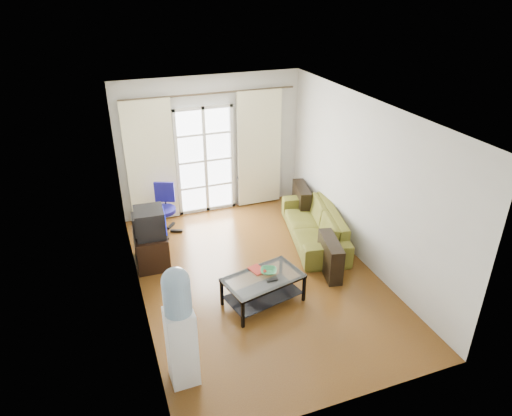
{
  "coord_description": "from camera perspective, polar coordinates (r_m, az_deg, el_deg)",
  "views": [
    {
      "loc": [
        -2.1,
        -5.63,
        4.28
      ],
      "look_at": [
        0.1,
        0.35,
        1.04
      ],
      "focal_mm": 32.0,
      "sensor_mm": 36.0,
      "label": 1
    }
  ],
  "objects": [
    {
      "name": "coffee_table",
      "position": [
        6.68,
        0.9,
        -9.76
      ],
      "size": [
        1.23,
        0.87,
        0.45
      ],
      "rotation": [
        0.0,
        0.0,
        0.23
      ],
      "color": "silver",
      "rests_on": "floor"
    },
    {
      "name": "wall_left",
      "position": [
        6.35,
        -15.18,
        -1.55
      ],
      "size": [
        0.02,
        5.2,
        2.7
      ],
      "primitive_type": "cube",
      "color": "silver",
      "rests_on": "floor"
    },
    {
      "name": "wall_back",
      "position": [
        8.98,
        -5.61,
        7.78
      ],
      "size": [
        3.6,
        0.02,
        2.7
      ],
      "primitive_type": "cube",
      "color": "silver",
      "rests_on": "floor"
    },
    {
      "name": "wall_front",
      "position": [
        4.71,
        11.58,
        -12.22
      ],
      "size": [
        3.6,
        0.02,
        2.7
      ],
      "primitive_type": "cube",
      "color": "silver",
      "rests_on": "floor"
    },
    {
      "name": "ceiling",
      "position": [
        6.21,
        0.26,
        12.21
      ],
      "size": [
        5.2,
        5.2,
        0.0
      ],
      "primitive_type": "plane",
      "rotation": [
        3.14,
        0.0,
        0.0
      ],
      "color": "white",
      "rests_on": "wall_back"
    },
    {
      "name": "tv_stand",
      "position": [
        7.75,
        -12.98,
        -4.88
      ],
      "size": [
        0.53,
        0.78,
        0.56
      ],
      "primitive_type": "cube",
      "rotation": [
        0.0,
        0.0,
        -0.03
      ],
      "color": "black",
      "rests_on": "floor"
    },
    {
      "name": "sofa",
      "position": [
        8.26,
        7.29,
        -2.1
      ],
      "size": [
        2.41,
        1.69,
        0.6
      ],
      "primitive_type": "imported",
      "rotation": [
        0.0,
        0.0,
        -1.79
      ],
      "color": "olive",
      "rests_on": "floor"
    },
    {
      "name": "wall_right",
      "position": [
        7.45,
        13.35,
        3.01
      ],
      "size": [
        0.02,
        5.2,
        2.7
      ],
      "primitive_type": "cube",
      "color": "silver",
      "rests_on": "floor"
    },
    {
      "name": "curtain_left",
      "position": [
        8.72,
        -13.01,
        5.55
      ],
      "size": [
        0.9,
        0.07,
        2.35
      ],
      "primitive_type": "cube",
      "color": "#F0EDC1",
      "rests_on": "curtain_rod"
    },
    {
      "name": "curtain_rod",
      "position": [
        8.61,
        -5.74,
        14.06
      ],
      "size": [
        3.3,
        0.04,
        0.04
      ],
      "primitive_type": "cylinder",
      "rotation": [
        0.0,
        1.57,
        0.0
      ],
      "color": "#4C3F2D",
      "rests_on": "wall_back"
    },
    {
      "name": "crt_tv",
      "position": [
        7.45,
        -13.3,
        -1.79
      ],
      "size": [
        0.53,
        0.52,
        0.46
      ],
      "rotation": [
        0.0,
        0.0,
        -0.06
      ],
      "color": "black",
      "rests_on": "tv_stand"
    },
    {
      "name": "remote",
      "position": [
        6.51,
        2.06,
        -9.01
      ],
      "size": [
        0.16,
        0.05,
        0.02
      ],
      "primitive_type": "cube",
      "rotation": [
        0.0,
        0.0,
        -0.0
      ],
      "color": "black",
      "rests_on": "coffee_table"
    },
    {
      "name": "bowl",
      "position": [
        6.65,
        1.59,
        -7.91
      ],
      "size": [
        0.39,
        0.39,
        0.06
      ],
      "primitive_type": "imported",
      "rotation": [
        0.0,
        0.0,
        -0.38
      ],
      "color": "green",
      "rests_on": "coffee_table"
    },
    {
      "name": "task_chair",
      "position": [
        8.63,
        -11.33,
        -1.28
      ],
      "size": [
        0.82,
        0.82,
        0.93
      ],
      "rotation": [
        0.0,
        0.0,
        -0.38
      ],
      "color": "black",
      "rests_on": "floor"
    },
    {
      "name": "french_door",
      "position": [
        8.99,
        -6.36,
        5.9
      ],
      "size": [
        1.16,
        0.06,
        2.15
      ],
      "color": "white",
      "rests_on": "wall_back"
    },
    {
      "name": "radiator",
      "position": [
        9.49,
        -0.51,
        2.35
      ],
      "size": [
        0.64,
        0.12,
        0.64
      ],
      "primitive_type": "cube",
      "color": "gray",
      "rests_on": "floor"
    },
    {
      "name": "book",
      "position": [
        6.66,
        -0.51,
        -8.0
      ],
      "size": [
        0.31,
        0.34,
        0.02
      ],
      "primitive_type": "imported",
      "rotation": [
        0.0,
        0.0,
        0.28
      ],
      "color": "#A81D14",
      "rests_on": "coffee_table"
    },
    {
      "name": "water_cooler",
      "position": [
        5.3,
        -9.51,
        -14.24
      ],
      "size": [
        0.35,
        0.33,
        1.57
      ],
      "rotation": [
        0.0,
        0.0,
        0.02
      ],
      "color": "white",
      "rests_on": "floor"
    },
    {
      "name": "curtain_right",
      "position": [
        9.19,
        0.4,
        7.37
      ],
      "size": [
        0.9,
        0.07,
        2.35
      ],
      "primitive_type": "cube",
      "color": "#F0EDC1",
      "rests_on": "curtain_rod"
    },
    {
      "name": "floor",
      "position": [
        7.38,
        0.21,
        -8.53
      ],
      "size": [
        5.2,
        5.2,
        0.0
      ],
      "primitive_type": "plane",
      "color": "brown",
      "rests_on": "ground"
    }
  ]
}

